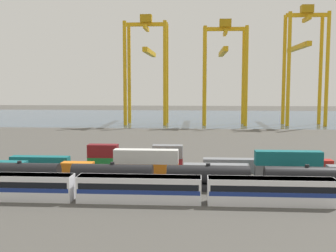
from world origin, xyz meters
name	(u,v)px	position (x,y,z in m)	size (l,w,h in m)	color
ground_plane	(182,144)	(0.00, 40.00, 0.00)	(420.00, 420.00, 0.00)	#4C4944
harbour_water	(189,117)	(0.00, 137.28, 0.00)	(400.00, 110.00, 0.01)	#384C60
passenger_train	(139,188)	(-4.36, -19.78, 2.14)	(56.81, 3.14, 3.90)	silver
freight_tank_row	(208,177)	(6.00, -11.97, 2.12)	(77.41, 2.99, 4.45)	#232326
shipping_container_0	(11,168)	(-31.64, -2.93, 1.30)	(6.04, 2.44, 2.60)	#146066
shipping_container_1	(78,169)	(-18.50, -2.93, 1.30)	(6.04, 2.44, 2.60)	orange
shipping_container_2	(146,170)	(-5.36, -2.93, 1.30)	(12.10, 2.44, 2.60)	orange
shipping_container_3	(146,156)	(-5.36, -2.93, 3.90)	(12.10, 2.44, 2.60)	silver
shipping_container_4	(216,171)	(7.78, -2.93, 1.30)	(12.10, 2.44, 2.60)	slate
shipping_container_5	(288,172)	(20.91, -2.93, 1.30)	(12.10, 2.44, 2.60)	slate
shipping_container_6	(288,158)	(20.91, -2.93, 3.90)	(12.10, 2.44, 2.60)	#146066
shipping_container_8	(40,163)	(-28.10, 2.93, 1.30)	(12.10, 2.44, 2.60)	#146066
shipping_container_9	(103,163)	(-14.91, 2.93, 1.30)	(6.04, 2.44, 2.60)	#197538
shipping_container_10	(103,151)	(-14.91, 2.93, 3.90)	(6.04, 2.44, 2.60)	maroon
shipping_container_11	(168,164)	(-1.72, 2.93, 1.30)	(6.04, 2.44, 2.60)	maroon
shipping_container_12	(168,151)	(-1.72, 2.93, 3.90)	(6.04, 2.44, 2.60)	slate
shipping_container_13	(233,165)	(11.47, 2.93, 1.30)	(12.10, 2.44, 2.60)	slate
shipping_container_14	(301,166)	(24.67, 2.93, 1.30)	(12.10, 2.44, 2.60)	#AD211C
gantry_crane_west	(147,60)	(-17.52, 102.15, 27.88)	(18.33, 38.23, 46.44)	gold
gantry_crane_central	(224,61)	(15.81, 102.42, 27.03)	(18.54, 38.70, 44.22)	gold
gantry_crane_east	(304,55)	(49.13, 102.08, 29.43)	(16.96, 37.76, 49.59)	gold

